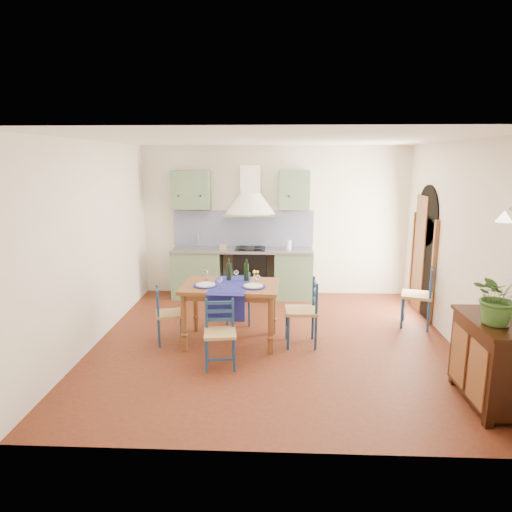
# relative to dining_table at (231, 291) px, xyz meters

# --- Properties ---
(floor) EXTENTS (5.00, 5.00, 0.00)m
(floor) POSITION_rel_dining_table_xyz_m (0.60, 0.01, -0.75)
(floor) COLOR #4D1B10
(floor) RESTS_ON ground
(back_wall) EXTENTS (5.00, 0.96, 2.80)m
(back_wall) POSITION_rel_dining_table_xyz_m (0.13, 2.30, 0.30)
(back_wall) COLOR white
(back_wall) RESTS_ON ground
(right_wall) EXTENTS (0.26, 5.00, 2.80)m
(right_wall) POSITION_rel_dining_table_xyz_m (3.10, 0.29, 0.59)
(right_wall) COLOR white
(right_wall) RESTS_ON ground
(left_wall) EXTENTS (0.04, 5.00, 2.80)m
(left_wall) POSITION_rel_dining_table_xyz_m (-1.90, 0.01, 0.65)
(left_wall) COLOR white
(left_wall) RESTS_ON ground
(ceiling) EXTENTS (5.00, 5.00, 0.01)m
(ceiling) POSITION_rel_dining_table_xyz_m (0.60, 0.01, 2.06)
(ceiling) COLOR white
(ceiling) RESTS_ON back_wall
(dining_table) EXTENTS (1.36, 1.03, 1.16)m
(dining_table) POSITION_rel_dining_table_xyz_m (0.00, 0.00, 0.00)
(dining_table) COLOR brown
(dining_table) RESTS_ON ground
(chair_near) EXTENTS (0.44, 0.44, 0.84)m
(chair_near) POSITION_rel_dining_table_xyz_m (-0.06, -0.77, -0.31)
(chair_near) COLOR navy
(chair_near) RESTS_ON ground
(chair_far) EXTENTS (0.50, 0.50, 0.87)m
(chair_far) POSITION_rel_dining_table_xyz_m (0.01, 0.70, -0.30)
(chair_far) COLOR navy
(chair_far) RESTS_ON ground
(chair_left) EXTENTS (0.46, 0.46, 0.80)m
(chair_left) POSITION_rel_dining_table_xyz_m (-0.89, -0.06, -0.33)
(chair_left) COLOR navy
(chair_left) RESTS_ON ground
(chair_right) EXTENTS (0.45, 0.45, 0.93)m
(chair_right) POSITION_rel_dining_table_xyz_m (1.01, -0.05, -0.26)
(chair_right) COLOR navy
(chair_right) RESTS_ON ground
(chair_spare) EXTENTS (0.56, 0.56, 0.95)m
(chair_spare) POSITION_rel_dining_table_xyz_m (2.83, 0.74, -0.25)
(chair_spare) COLOR navy
(chair_spare) RESTS_ON ground
(sideboard) EXTENTS (0.50, 1.05, 0.94)m
(sideboard) POSITION_rel_dining_table_xyz_m (2.86, -1.57, -0.24)
(sideboard) COLOR black
(sideboard) RESTS_ON ground
(potted_plant) EXTENTS (0.64, 0.60, 0.57)m
(potted_plant) POSITION_rel_dining_table_xyz_m (2.83, -1.66, 0.47)
(potted_plant) COLOR #345B24
(potted_plant) RESTS_ON sideboard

